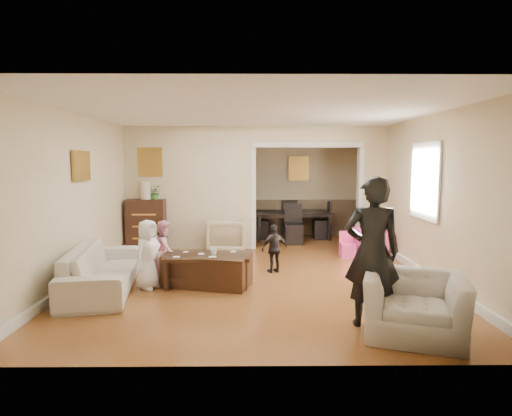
{
  "coord_description": "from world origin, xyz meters",
  "views": [
    {
      "loc": [
        -0.07,
        -7.18,
        1.86
      ],
      "look_at": [
        0.0,
        0.2,
        1.05
      ],
      "focal_mm": 29.63,
      "sensor_mm": 36.0,
      "label": 1
    }
  ],
  "objects_px": {
    "table_lamp": "(146,191)",
    "coffee_cup": "(214,252)",
    "cyan_cup": "(365,228)",
    "child_toddler": "(274,248)",
    "play_table": "(369,243)",
    "adult_person": "(372,252)",
    "dresser": "(147,225)",
    "child_kneel_b": "(165,250)",
    "armchair_front": "(414,305)",
    "armchair_back": "(226,236)",
    "coffee_table": "(208,270)",
    "child_kneel_a": "(148,254)",
    "sofa": "(103,269)",
    "dining_table": "(291,225)"
  },
  "relations": [
    {
      "from": "table_lamp",
      "to": "coffee_cup",
      "type": "relative_size",
      "value": 3.64
    },
    {
      "from": "cyan_cup",
      "to": "child_toddler",
      "type": "relative_size",
      "value": 0.1
    },
    {
      "from": "play_table",
      "to": "adult_person",
      "type": "xyz_separation_m",
      "value": [
        -0.97,
        -3.55,
        0.58
      ]
    },
    {
      "from": "dresser",
      "to": "child_kneel_b",
      "type": "height_order",
      "value": "dresser"
    },
    {
      "from": "armchair_front",
      "to": "table_lamp",
      "type": "bearing_deg",
      "value": 150.42
    },
    {
      "from": "dresser",
      "to": "child_kneel_b",
      "type": "distance_m",
      "value": 2.4
    },
    {
      "from": "armchair_back",
      "to": "cyan_cup",
      "type": "height_order",
      "value": "armchair_back"
    },
    {
      "from": "armchair_front",
      "to": "play_table",
      "type": "bearing_deg",
      "value": 100.13
    },
    {
      "from": "cyan_cup",
      "to": "child_toddler",
      "type": "bearing_deg",
      "value": -147.81
    },
    {
      "from": "table_lamp",
      "to": "coffee_table",
      "type": "relative_size",
      "value": 0.28
    },
    {
      "from": "table_lamp",
      "to": "coffee_table",
      "type": "xyz_separation_m",
      "value": [
        1.53,
        -2.55,
        -1.03
      ]
    },
    {
      "from": "adult_person",
      "to": "child_kneel_b",
      "type": "relative_size",
      "value": 1.79
    },
    {
      "from": "cyan_cup",
      "to": "child_kneel_a",
      "type": "bearing_deg",
      "value": -151.17
    },
    {
      "from": "sofa",
      "to": "child_toddler",
      "type": "height_order",
      "value": "child_toddler"
    },
    {
      "from": "coffee_table",
      "to": "cyan_cup",
      "type": "distance_m",
      "value": 3.48
    },
    {
      "from": "armchair_front",
      "to": "coffee_table",
      "type": "height_order",
      "value": "armchair_front"
    },
    {
      "from": "armchair_back",
      "to": "play_table",
      "type": "distance_m",
      "value": 2.88
    },
    {
      "from": "armchair_front",
      "to": "coffee_cup",
      "type": "bearing_deg",
      "value": 160.36
    },
    {
      "from": "cyan_cup",
      "to": "dresser",
      "type": "bearing_deg",
      "value": 171.74
    },
    {
      "from": "sofa",
      "to": "armchair_front",
      "type": "distance_m",
      "value": 4.25
    },
    {
      "from": "table_lamp",
      "to": "adult_person",
      "type": "height_order",
      "value": "adult_person"
    },
    {
      "from": "armchair_front",
      "to": "dresser",
      "type": "distance_m",
      "value": 5.93
    },
    {
      "from": "coffee_table",
      "to": "child_kneel_a",
      "type": "relative_size",
      "value": 1.24
    },
    {
      "from": "armchair_back",
      "to": "armchair_front",
      "type": "relative_size",
      "value": 0.75
    },
    {
      "from": "child_toddler",
      "to": "child_kneel_b",
      "type": "bearing_deg",
      "value": -11.1
    },
    {
      "from": "adult_person",
      "to": "armchair_front",
      "type": "bearing_deg",
      "value": 149.58
    },
    {
      "from": "sofa",
      "to": "dresser",
      "type": "distance_m",
      "value": 2.78
    },
    {
      "from": "armchair_back",
      "to": "armchair_front",
      "type": "height_order",
      "value": "armchair_back"
    },
    {
      "from": "sofa",
      "to": "armchair_back",
      "type": "distance_m",
      "value": 3.04
    },
    {
      "from": "cyan_cup",
      "to": "adult_person",
      "type": "relative_size",
      "value": 0.05
    },
    {
      "from": "coffee_cup",
      "to": "cyan_cup",
      "type": "bearing_deg",
      "value": 35.07
    },
    {
      "from": "sofa",
      "to": "cyan_cup",
      "type": "bearing_deg",
      "value": -73.36
    },
    {
      "from": "play_table",
      "to": "dining_table",
      "type": "xyz_separation_m",
      "value": [
        -1.37,
        1.91,
        0.06
      ]
    },
    {
      "from": "armchair_back",
      "to": "dining_table",
      "type": "bearing_deg",
      "value": -135.38
    },
    {
      "from": "coffee_cup",
      "to": "cyan_cup",
      "type": "relative_size",
      "value": 1.24
    },
    {
      "from": "table_lamp",
      "to": "adult_person",
      "type": "distance_m",
      "value": 5.47
    },
    {
      "from": "dresser",
      "to": "child_toddler",
      "type": "xyz_separation_m",
      "value": [
        2.58,
        -1.8,
        -0.13
      ]
    },
    {
      "from": "armchair_front",
      "to": "child_toddler",
      "type": "bearing_deg",
      "value": 136.07
    },
    {
      "from": "armchair_back",
      "to": "child_kneel_b",
      "type": "relative_size",
      "value": 0.81
    },
    {
      "from": "sofa",
      "to": "child_kneel_a",
      "type": "bearing_deg",
      "value": -93.35
    },
    {
      "from": "armchair_front",
      "to": "coffee_table",
      "type": "distance_m",
      "value": 3.06
    },
    {
      "from": "child_kneel_b",
      "to": "child_toddler",
      "type": "bearing_deg",
      "value": -81.1
    },
    {
      "from": "dresser",
      "to": "child_toddler",
      "type": "distance_m",
      "value": 3.15
    },
    {
      "from": "dresser",
      "to": "child_toddler",
      "type": "bearing_deg",
      "value": -34.89
    },
    {
      "from": "table_lamp",
      "to": "dresser",
      "type": "bearing_deg",
      "value": 0.0
    },
    {
      "from": "child_toddler",
      "to": "cyan_cup",
      "type": "bearing_deg",
      "value": -173.33
    },
    {
      "from": "cyan_cup",
      "to": "table_lamp",
      "type": "bearing_deg",
      "value": 171.74
    },
    {
      "from": "coffee_table",
      "to": "dining_table",
      "type": "xyz_separation_m",
      "value": [
        1.62,
        3.87,
        0.09
      ]
    },
    {
      "from": "coffee_table",
      "to": "coffee_cup",
      "type": "relative_size",
      "value": 12.79
    },
    {
      "from": "sofa",
      "to": "child_kneel_a",
      "type": "height_order",
      "value": "child_kneel_a"
    }
  ]
}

